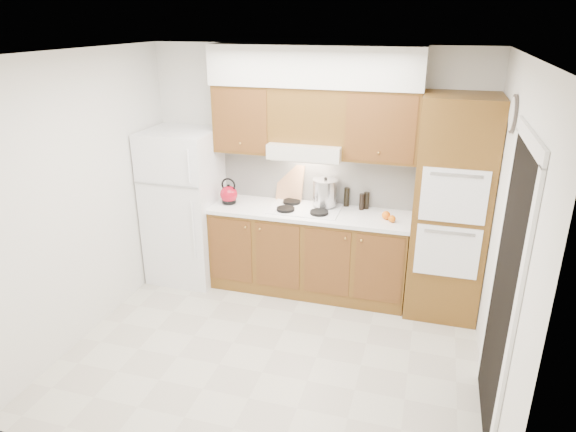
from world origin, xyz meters
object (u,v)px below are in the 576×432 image
(oven_cabinet, at_px, (450,210))
(stock_pot, at_px, (325,193))
(kettle, at_px, (229,194))
(fridge, at_px, (185,206))

(oven_cabinet, bearing_deg, stock_pot, 173.03)
(kettle, relative_size, stock_pot, 0.70)
(fridge, bearing_deg, oven_cabinet, 0.70)
(oven_cabinet, distance_m, kettle, 2.31)
(oven_cabinet, relative_size, stock_pot, 8.13)
(oven_cabinet, bearing_deg, kettle, -179.51)
(fridge, xyz_separation_m, kettle, (0.54, 0.02, 0.19))
(kettle, bearing_deg, stock_pot, 34.60)
(stock_pot, bearing_deg, oven_cabinet, -6.97)
(fridge, relative_size, oven_cabinet, 0.78)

